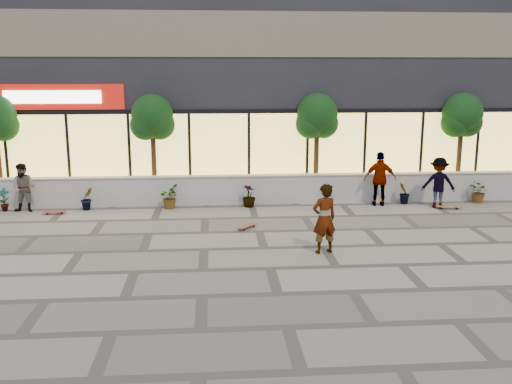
{
  "coord_description": "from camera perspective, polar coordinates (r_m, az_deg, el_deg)",
  "views": [
    {
      "loc": [
        -1.36,
        -13.11,
        4.71
      ],
      "look_at": [
        -0.13,
        2.86,
        1.3
      ],
      "focal_mm": 40.0,
      "sensor_mm": 36.0,
      "label": 1
    }
  ],
  "objects": [
    {
      "name": "tree_midwest",
      "position": [
        20.99,
        -10.33,
        7.12
      ],
      "size": [
        1.6,
        1.5,
        3.92
      ],
      "color": "#3F2216",
      "rests_on": "ground"
    },
    {
      "name": "tree_mideast",
      "position": [
        21.24,
        6.13,
        7.3
      ],
      "size": [
        1.6,
        1.5,
        3.92
      ],
      "color": "#3F2216",
      "rests_on": "ground"
    },
    {
      "name": "skater_center",
      "position": [
        15.01,
        6.84,
        -2.67
      ],
      "size": [
        0.78,
        0.62,
        1.85
      ],
      "primitive_type": "imported",
      "rotation": [
        0.0,
        0.0,
        3.44
      ],
      "color": "silver",
      "rests_on": "ground"
    },
    {
      "name": "retail_building",
      "position": [
        25.64,
        -1.4,
        10.98
      ],
      "size": [
        24.0,
        9.17,
        8.5
      ],
      "color": "#242529",
      "rests_on": "ground"
    },
    {
      "name": "tree_east",
      "position": [
        22.88,
        19.9,
        6.99
      ],
      "size": [
        1.6,
        1.5,
        3.92
      ],
      "color": "#3F2216",
      "rests_on": "ground"
    },
    {
      "name": "shrub_d",
      "position": [
        20.07,
        -0.71,
        -0.37
      ],
      "size": [
        0.64,
        0.64,
        0.81
      ],
      "primitive_type": "imported",
      "rotation": [
        0.0,
        0.0,
        2.46
      ],
      "color": "#103414",
      "rests_on": "ground"
    },
    {
      "name": "shrub_g",
      "position": [
        22.24,
        21.44,
        0.02
      ],
      "size": [
        0.77,
        0.84,
        0.81
      ],
      "primitive_type": "imported",
      "rotation": [
        0.0,
        0.0,
        4.92
      ],
      "color": "#103414",
      "rests_on": "ground"
    },
    {
      "name": "skateboard_left",
      "position": [
        20.27,
        -19.52,
        -1.89
      ],
      "size": [
        0.77,
        0.24,
        0.09
      ],
      "rotation": [
        0.0,
        0.0,
        0.06
      ],
      "color": "#B32B21",
      "rests_on": "ground"
    },
    {
      "name": "shrub_e",
      "position": [
        20.44,
        7.15,
        -0.23
      ],
      "size": [
        0.46,
        0.35,
        0.81
      ],
      "primitive_type": "imported",
      "rotation": [
        0.0,
        0.0,
        3.28
      ],
      "color": "#103414",
      "rests_on": "ground"
    },
    {
      "name": "shrub_b",
      "position": [
        20.49,
        -16.53,
        -0.61
      ],
      "size": [
        0.57,
        0.57,
        0.81
      ],
      "primitive_type": "imported",
      "rotation": [
        0.0,
        0.0,
        0.82
      ],
      "color": "#103414",
      "rests_on": "ground"
    },
    {
      "name": "skateboard_center",
      "position": [
        17.4,
        -0.89,
        -3.4
      ],
      "size": [
        0.69,
        0.76,
        0.1
      ],
      "rotation": [
        0.0,
        0.0,
        0.87
      ],
      "color": "brown",
      "rests_on": "ground"
    },
    {
      "name": "skateboard_right_near",
      "position": [
        20.92,
        18.74,
        -1.4
      ],
      "size": [
        0.88,
        0.35,
        0.1
      ],
      "rotation": [
        0.0,
        0.0,
        -0.16
      ],
      "color": "#915B2F",
      "rests_on": "ground"
    },
    {
      "name": "shrub_a",
      "position": [
        21.26,
        -23.93,
        -0.71
      ],
      "size": [
        0.43,
        0.29,
        0.81
      ],
      "primitive_type": "imported",
      "color": "#103414",
      "rests_on": "ground"
    },
    {
      "name": "skater_left",
      "position": [
        20.8,
        -22.2,
        0.38
      ],
      "size": [
        0.87,
        0.71,
        1.67
      ],
      "primitive_type": "imported",
      "rotation": [
        0.0,
        0.0,
        -0.1
      ],
      "color": "#868056",
      "rests_on": "ground"
    },
    {
      "name": "ground",
      "position": [
        14.0,
        1.44,
        -7.65
      ],
      "size": [
        80.0,
        80.0,
        0.0
      ],
      "primitive_type": "plane",
      "color": "#A79F91",
      "rests_on": "ground"
    },
    {
      "name": "planter_wall",
      "position": [
        20.59,
        -0.53,
        0.29
      ],
      "size": [
        22.0,
        0.42,
        1.04
      ],
      "color": "silver",
      "rests_on": "ground"
    },
    {
      "name": "shrub_c",
      "position": [
        20.09,
        -8.7,
        -0.49
      ],
      "size": [
        0.68,
        0.77,
        0.81
      ],
      "primitive_type": "imported",
      "rotation": [
        0.0,
        0.0,
        1.64
      ],
      "color": "#103414",
      "rests_on": "ground"
    },
    {
      "name": "skater_right_far",
      "position": [
        20.88,
        17.79,
        0.89
      ],
      "size": [
        1.27,
        0.92,
        1.77
      ],
      "primitive_type": "imported",
      "rotation": [
        0.0,
        0.0,
        2.89
      ],
      "color": "maroon",
      "rests_on": "ground"
    },
    {
      "name": "skater_right_near",
      "position": [
        20.63,
        12.3,
        1.28
      ],
      "size": [
        1.19,
        0.64,
        1.93
      ],
      "primitive_type": "imported",
      "rotation": [
        0.0,
        0.0,
        2.98
      ],
      "color": "silver",
      "rests_on": "ground"
    },
    {
      "name": "shrub_f",
      "position": [
        21.17,
        14.6,
        -0.1
      ],
      "size": [
        0.55,
        0.57,
        0.81
      ],
      "primitive_type": "imported",
      "rotation": [
        0.0,
        0.0,
        4.1
      ],
      "color": "#103414",
      "rests_on": "ground"
    }
  ]
}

